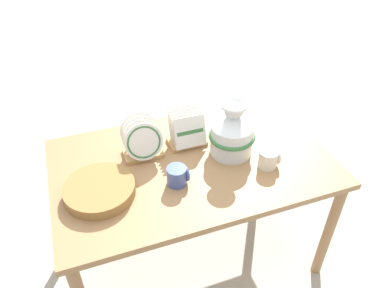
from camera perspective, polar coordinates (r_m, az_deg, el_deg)
name	(u,v)px	position (r m, az deg, el deg)	size (l,w,h in m)	color
ground_plane	(192,250)	(2.49, 0.00, -15.87)	(14.00, 14.00, 0.00)	#B2ADA3
display_table	(192,173)	(1.99, 0.00, -4.37)	(1.42, 0.88, 0.75)	#9E754C
ceramic_vase	(232,132)	(1.92, 6.07, 1.88)	(0.24, 0.24, 0.30)	silver
dish_rack_round_plates	(142,142)	(1.93, -7.59, 0.30)	(0.20, 0.17, 0.22)	tan
dish_rack_square_plates	(187,132)	(2.01, -0.79, 1.86)	(0.20, 0.16, 0.19)	tan
wicker_charger_stack	(100,190)	(1.79, -13.90, -6.80)	(0.33, 0.33, 0.05)	olive
mug_cream_glaze	(269,158)	(1.91, 11.65, -2.17)	(0.10, 0.10, 0.09)	silver
mug_cobalt_glaze	(178,176)	(1.78, -2.20, -4.84)	(0.10, 0.10, 0.09)	#42569E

